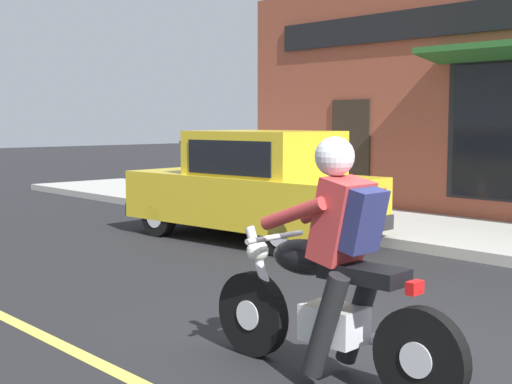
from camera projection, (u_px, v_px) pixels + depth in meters
name	position (u px, v px, depth m)	size (l,w,h in m)	color
ground_plane	(446.00, 365.00, 5.03)	(80.00, 80.00, 0.00)	black
sidewalk_curb	(448.00, 233.00, 10.40)	(2.60, 22.00, 0.14)	#ADAAA3
lane_stripe	(19.00, 324.00, 6.02)	(0.12, 19.80, 0.01)	#D1C64C
motorcycle_with_rider	(331.00, 280.00, 4.68)	(0.58, 2.02, 1.62)	black
car_hatchback	(254.00, 187.00, 10.22)	(1.99, 3.92, 1.57)	black
traffic_cone	(358.00, 204.00, 10.96)	(0.36, 0.36, 0.60)	black
fire_hydrant	(219.00, 181.00, 13.46)	(0.36, 0.24, 0.88)	red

